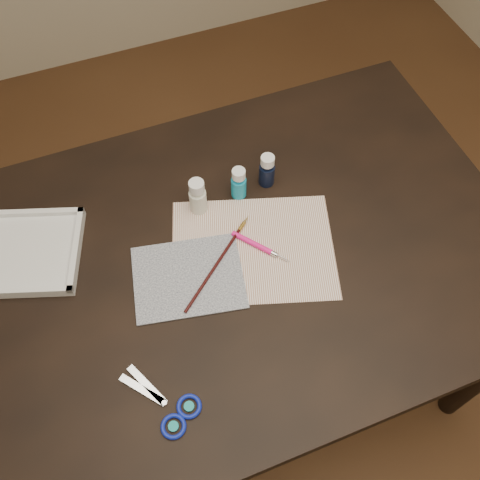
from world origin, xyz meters
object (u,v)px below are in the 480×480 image
object	(u,v)px
canvas	(188,277)
paint_bottle_navy	(267,170)
paper	(253,249)
paint_bottle_cyan	(239,183)
paint_bottle_white	(198,196)
scissors	(155,401)
palette_tray	(31,252)

from	to	relation	value
canvas	paint_bottle_navy	bearing A→B (deg)	35.00
paper	paint_bottle_cyan	distance (m)	0.17
paper	paint_bottle_navy	bearing A→B (deg)	58.45
canvas	paint_bottle_white	world-z (taller)	paint_bottle_white
paint_bottle_cyan	scissors	distance (m)	0.53
canvas	paint_bottle_white	xyz separation A→B (m)	(0.08, 0.17, 0.05)
paint_bottle_white	palette_tray	bearing A→B (deg)	177.63
paper	palette_tray	world-z (taller)	palette_tray
paint_bottle_cyan	paint_bottle_navy	world-z (taller)	paint_bottle_navy
paint_bottle_white	scissors	distance (m)	0.47
canvas	paint_bottle_navy	xyz separation A→B (m)	(0.27, 0.19, 0.04)
paint_bottle_white	paint_bottle_navy	size ratio (longest dim) A/B	1.08
paint_bottle_white	scissors	world-z (taller)	paint_bottle_white
paint_bottle_white	paint_bottle_cyan	distance (m)	0.11
paint_bottle_white	paint_bottle_navy	bearing A→B (deg)	5.00
canvas	palette_tray	size ratio (longest dim) A/B	1.10
paper	paint_bottle_cyan	bearing A→B (deg)	80.71
paper	paint_bottle_white	xyz separation A→B (m)	(-0.08, 0.15, 0.05)
paper	paint_bottle_cyan	size ratio (longest dim) A/B	4.13
paint_bottle_white	paint_bottle_navy	xyz separation A→B (m)	(0.18, 0.02, -0.00)
paint_bottle_white	palette_tray	xyz separation A→B (m)	(-0.40, 0.02, -0.04)
paint_bottle_cyan	palette_tray	world-z (taller)	paint_bottle_cyan
canvas	paint_bottle_navy	distance (m)	0.33
paint_bottle_cyan	scissors	world-z (taller)	paint_bottle_cyan
canvas	paint_bottle_cyan	bearing A→B (deg)	42.99
canvas	paint_bottle_cyan	world-z (taller)	paint_bottle_cyan
paint_bottle_white	paint_bottle_cyan	bearing A→B (deg)	2.98
paint_bottle_navy	scissors	world-z (taller)	paint_bottle_navy
paper	scissors	distance (m)	0.40
paint_bottle_cyan	canvas	bearing A→B (deg)	-137.01
paint_bottle_navy	scissors	distance (m)	0.59
palette_tray	paint_bottle_cyan	bearing A→B (deg)	-1.25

